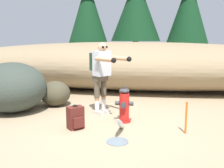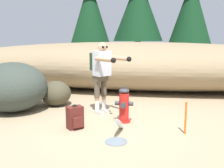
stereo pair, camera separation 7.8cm
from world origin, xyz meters
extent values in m
cube|color=#998466|center=(0.00, 0.00, -0.02)|extent=(56.00, 56.00, 0.04)
ellipsoid|color=#897556|center=(0.00, 3.84, 0.81)|extent=(14.51, 3.20, 1.62)
cylinder|color=red|center=(0.24, 0.26, 0.02)|extent=(0.28, 0.28, 0.04)
cylinder|color=red|center=(0.24, 0.26, 0.33)|extent=(0.20, 0.20, 0.58)
ellipsoid|color=#333338|center=(0.24, 0.26, 0.67)|extent=(0.21, 0.21, 0.10)
cylinder|color=#333338|center=(0.24, 0.26, 0.74)|extent=(0.06, 0.06, 0.05)
cylinder|color=#333338|center=(0.09, 0.26, 0.40)|extent=(0.09, 0.09, 0.09)
cylinder|color=#333338|center=(0.39, 0.26, 0.40)|extent=(0.09, 0.09, 0.09)
cylinder|color=#333338|center=(0.24, 0.11, 0.40)|extent=(0.11, 0.09, 0.11)
ellipsoid|color=silver|center=(0.24, -0.35, 0.15)|extent=(0.10, 0.97, 0.58)
cylinder|color=slate|center=(0.24, -0.82, 0.01)|extent=(0.38, 0.38, 0.01)
cube|color=beige|center=(-0.26, 0.80, 0.04)|extent=(0.26, 0.24, 0.09)
cylinder|color=white|center=(-0.31, 0.84, 0.21)|extent=(0.10, 0.10, 0.24)
cylinder|color=tan|center=(-0.31, 0.84, 0.37)|extent=(0.10, 0.10, 0.07)
cylinder|color=brown|center=(-0.31, 0.84, 0.61)|extent=(0.13, 0.13, 0.40)
cube|color=beige|center=(-0.39, 0.65, 0.04)|extent=(0.26, 0.24, 0.09)
cylinder|color=white|center=(-0.44, 0.69, 0.21)|extent=(0.10, 0.10, 0.24)
cylinder|color=tan|center=(-0.44, 0.69, 0.37)|extent=(0.10, 0.10, 0.07)
cylinder|color=brown|center=(-0.44, 0.69, 0.61)|extent=(0.13, 0.13, 0.40)
cube|color=brown|center=(-0.37, 0.76, 0.86)|extent=(0.36, 0.37, 0.16)
cube|color=#B7BCC6|center=(-0.32, 0.72, 1.19)|extent=(0.41, 0.43, 0.56)
cube|color=#1E3823|center=(-0.48, 0.85, 1.22)|extent=(0.30, 0.32, 0.40)
sphere|color=tan|center=(-0.31, 0.71, 1.55)|extent=(0.20, 0.20, 0.20)
cube|color=black|center=(-0.24, 0.66, 1.55)|extent=(0.11, 0.13, 0.04)
cylinder|color=tan|center=(0.10, 0.66, 1.31)|extent=(0.51, 0.44, 0.09)
sphere|color=black|center=(0.31, 0.49, 1.31)|extent=(0.11, 0.11, 0.11)
cylinder|color=tan|center=(-0.18, 0.32, 1.31)|extent=(0.51, 0.44, 0.09)
sphere|color=black|center=(0.03, 0.15, 1.31)|extent=(0.11, 0.11, 0.11)
cube|color=#511E19|center=(-0.66, -0.29, 0.22)|extent=(0.36, 0.35, 0.44)
cube|color=#511E19|center=(-0.57, -0.38, 0.15)|extent=(0.19, 0.19, 0.20)
torus|color=black|center=(-0.66, -0.29, 0.46)|extent=(0.10, 0.10, 0.02)
cube|color=black|center=(-0.68, -0.15, 0.22)|extent=(0.06, 0.06, 0.37)
cube|color=black|center=(-0.80, -0.26, 0.22)|extent=(0.06, 0.06, 0.37)
ellipsoid|color=#343D35|center=(-2.50, 0.64, 0.59)|extent=(2.30, 2.30, 1.19)
ellipsoid|color=#413C2B|center=(-1.68, 1.28, 0.33)|extent=(0.88, 0.86, 0.65)
cylinder|color=#47331E|center=(-2.38, 7.68, 0.73)|extent=(0.24, 0.24, 1.45)
cone|color=#0F3319|center=(-2.38, 7.68, 3.02)|extent=(1.98, 1.98, 3.13)
cylinder|color=#47331E|center=(-0.12, 9.43, 0.80)|extent=(0.33, 0.33, 1.60)
cone|color=#0F3319|center=(-0.12, 9.43, 3.34)|extent=(2.72, 2.72, 3.48)
cylinder|color=#47331E|center=(2.62, 9.24, 0.73)|extent=(0.26, 0.26, 1.46)
cone|color=#0F3319|center=(2.62, 9.24, 3.17)|extent=(2.18, 2.18, 3.41)
cylinder|color=#E55914|center=(1.44, -0.23, 0.30)|extent=(0.04, 0.04, 0.60)
camera|label=1|loc=(0.78, -4.84, 1.74)|focal=40.49mm
camera|label=2|loc=(0.85, -4.83, 1.74)|focal=40.49mm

